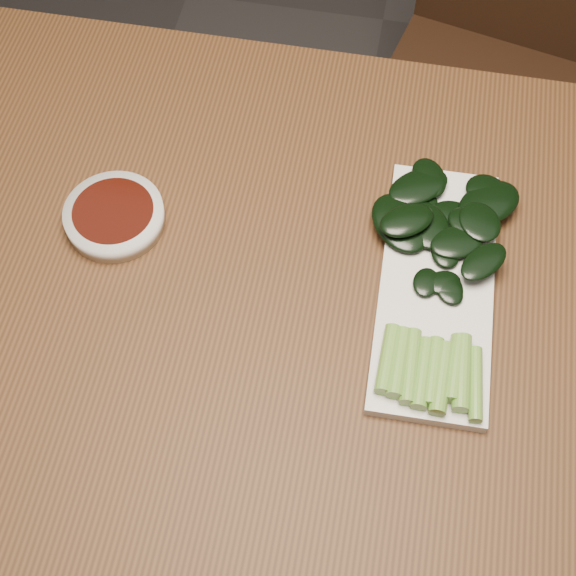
{
  "coord_description": "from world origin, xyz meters",
  "views": [
    {
      "loc": [
        0.06,
        -0.43,
        1.54
      ],
      "look_at": [
        -0.02,
        0.01,
        0.76
      ],
      "focal_mm": 50.0,
      "sensor_mm": 36.0,
      "label": 1
    }
  ],
  "objects_px": {
    "chair_far": "(507,66)",
    "serving_plate": "(436,287)",
    "table": "(303,334)",
    "gai_lan": "(438,262)",
    "sauce_bowl": "(115,216)"
  },
  "relations": [
    {
      "from": "sauce_bowl",
      "to": "gai_lan",
      "type": "distance_m",
      "value": 0.38
    },
    {
      "from": "serving_plate",
      "to": "chair_far",
      "type": "bearing_deg",
      "value": 80.32
    },
    {
      "from": "chair_far",
      "to": "serving_plate",
      "type": "bearing_deg",
      "value": -86.45
    },
    {
      "from": "sauce_bowl",
      "to": "serving_plate",
      "type": "height_order",
      "value": "sauce_bowl"
    },
    {
      "from": "chair_far",
      "to": "sauce_bowl",
      "type": "distance_m",
      "value": 0.84
    },
    {
      "from": "table",
      "to": "chair_far",
      "type": "bearing_deg",
      "value": 69.98
    },
    {
      "from": "table",
      "to": "sauce_bowl",
      "type": "bearing_deg",
      "value": 163.76
    },
    {
      "from": "table",
      "to": "gai_lan",
      "type": "relative_size",
      "value": 4.19
    },
    {
      "from": "chair_far",
      "to": "gai_lan",
      "type": "relative_size",
      "value": 2.66
    },
    {
      "from": "serving_plate",
      "to": "table",
      "type": "bearing_deg",
      "value": -162.03
    },
    {
      "from": "chair_far",
      "to": "gai_lan",
      "type": "xyz_separation_m",
      "value": [
        -0.11,
        -0.63,
        0.29
      ]
    },
    {
      "from": "gai_lan",
      "to": "chair_far",
      "type": "bearing_deg",
      "value": 79.77
    },
    {
      "from": "sauce_bowl",
      "to": "gai_lan",
      "type": "relative_size",
      "value": 0.35
    },
    {
      "from": "sauce_bowl",
      "to": "serving_plate",
      "type": "relative_size",
      "value": 0.36
    },
    {
      "from": "table",
      "to": "sauce_bowl",
      "type": "distance_m",
      "value": 0.26
    }
  ]
}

